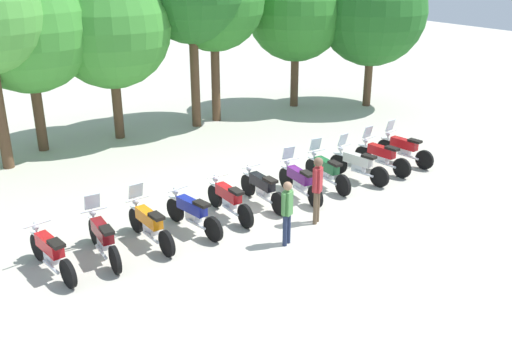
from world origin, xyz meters
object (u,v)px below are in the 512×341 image
(motorcycle_0, at_px, (51,252))
(motorcycle_6, at_px, (299,180))
(tree_2, at_px, (26,27))
(motorcycle_1, at_px, (103,237))
(motorcycle_4, at_px, (229,199))
(motorcycle_5, at_px, (262,188))
(person_1, at_px, (287,209))
(motorcycle_8, at_px, (358,164))
(tree_5, at_px, (214,0))
(tree_7, at_px, (373,12))
(motorcycle_7, at_px, (327,170))
(motorcycle_2, at_px, (149,223))
(motorcycle_10, at_px, (404,148))
(tree_6, at_px, (296,12))
(motorcycle_3, at_px, (193,212))
(person_0, at_px, (317,185))
(motorcycle_9, at_px, (381,156))
(tree_3, at_px, (110,28))

(motorcycle_0, xyz_separation_m, motorcycle_6, (7.02, 0.57, 0.01))
(motorcycle_6, height_order, tree_2, tree_2)
(motorcycle_1, height_order, motorcycle_4, motorcycle_1)
(motorcycle_5, xyz_separation_m, person_1, (-0.72, -2.28, 0.44))
(motorcycle_8, xyz_separation_m, tree_5, (-0.63, 8.26, 4.38))
(motorcycle_1, relative_size, motorcycle_6, 1.00)
(motorcycle_8, height_order, tree_7, tree_7)
(motorcycle_7, height_order, tree_2, tree_2)
(motorcycle_2, xyz_separation_m, motorcycle_8, (7.00, 0.57, 0.00))
(motorcycle_7, bearing_deg, motorcycle_1, 97.79)
(motorcycle_7, distance_m, tree_2, 10.99)
(motorcycle_10, distance_m, tree_2, 13.20)
(person_1, bearing_deg, motorcycle_1, 41.21)
(motorcycle_6, xyz_separation_m, motorcycle_8, (2.33, 0.17, 0.00))
(motorcycle_1, distance_m, tree_2, 9.47)
(tree_5, relative_size, tree_6, 1.09)
(tree_5, height_order, tree_7, tree_5)
(motorcycle_3, height_order, motorcycle_5, same)
(motorcycle_7, relative_size, tree_5, 0.32)
(motorcycle_10, relative_size, person_1, 1.34)
(motorcycle_4, xyz_separation_m, motorcycle_6, (2.34, 0.09, 0.01))
(motorcycle_4, height_order, motorcycle_10, motorcycle_10)
(motorcycle_3, height_order, tree_7, tree_7)
(motorcycle_3, xyz_separation_m, tree_2, (-1.91, 8.51, 3.80))
(tree_6, bearing_deg, motorcycle_2, -139.13)
(person_1, distance_m, tree_6, 13.80)
(motorcycle_5, xyz_separation_m, tree_2, (-4.25, 8.06, 3.80))
(motorcycle_7, height_order, tree_5, tree_5)
(motorcycle_2, distance_m, motorcycle_7, 5.88)
(person_0, xyz_separation_m, tree_7, (9.39, 8.65, 3.14))
(motorcycle_5, bearing_deg, motorcycle_9, -88.85)
(motorcycle_0, bearing_deg, tree_5, -55.51)
(motorcycle_6, bearing_deg, motorcycle_5, 86.67)
(motorcycle_3, relative_size, person_0, 1.19)
(motorcycle_10, bearing_deg, motorcycle_4, 85.32)
(tree_7, bearing_deg, person_1, -139.26)
(motorcycle_9, bearing_deg, tree_5, 3.64)
(motorcycle_1, xyz_separation_m, tree_6, (11.73, 9.24, 3.71))
(motorcycle_0, distance_m, motorcycle_5, 5.89)
(motorcycle_3, distance_m, motorcycle_6, 3.53)
(motorcycle_6, xyz_separation_m, motorcycle_10, (4.66, 0.55, 0.00))
(motorcycle_7, relative_size, tree_3, 0.35)
(motorcycle_2, distance_m, motorcycle_5, 3.55)
(motorcycle_10, relative_size, tree_7, 0.33)
(motorcycle_0, bearing_deg, motorcycle_1, -97.66)
(motorcycle_1, relative_size, tree_5, 0.32)
(motorcycle_0, xyz_separation_m, motorcycle_7, (8.18, 0.81, 0.01))
(motorcycle_9, distance_m, tree_3, 10.54)
(person_0, height_order, tree_5, tree_5)
(tree_3, bearing_deg, tree_6, 3.77)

